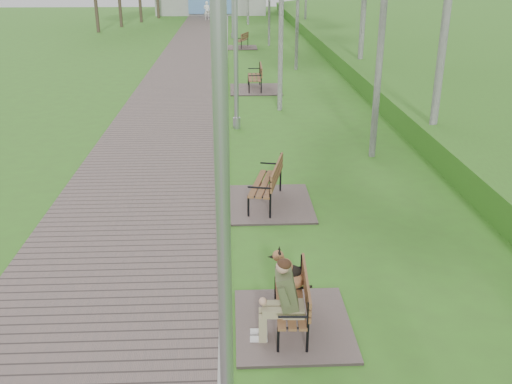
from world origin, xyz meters
TOP-DOWN VIEW (x-y plane):
  - ground at (0.00, 0.00)m, footprint 120.00×120.00m
  - walkway at (-1.75, 21.50)m, footprint 3.50×67.00m
  - kerb at (0.00, 21.50)m, footprint 0.10×67.00m
  - embankment at (12.00, 20.00)m, footprint 14.00×70.00m
  - bench_main at (0.88, 0.86)m, footprint 1.57×1.75m
  - bench_second at (0.84, 5.09)m, footprint 1.82×2.02m
  - bench_third at (1.10, 16.30)m, footprint 1.95×2.17m
  - bench_far at (0.83, 27.84)m, footprint 1.71×1.90m
  - lamp_post_near at (0.08, -0.99)m, footprint 0.22×0.22m
  - lamp_post_second at (0.33, 10.86)m, footprint 0.22×0.22m
  - pedestrian_near at (-1.70, 44.52)m, footprint 0.62×0.47m
  - pedestrian_far at (-1.24, 41.56)m, footprint 0.93×0.78m

SIDE VIEW (x-z plane):
  - ground at x=0.00m, z-range 0.00..0.00m
  - embankment at x=12.00m, z-range -0.80..0.80m
  - walkway at x=-1.75m, z-range 0.00..0.04m
  - kerb at x=0.00m, z-range 0.00..0.05m
  - bench_far at x=0.83m, z-range -0.33..0.72m
  - bench_second at x=0.84m, z-range -0.35..0.77m
  - bench_third at x=1.10m, z-range -0.37..0.82m
  - bench_main at x=0.88m, z-range -0.31..1.07m
  - pedestrian_near at x=-1.70m, z-range 0.00..1.54m
  - pedestrian_far at x=-1.24m, z-range 0.00..1.70m
  - lamp_post_second at x=0.33m, z-range -0.19..5.53m
  - lamp_post_near at x=0.08m, z-range -0.19..5.53m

